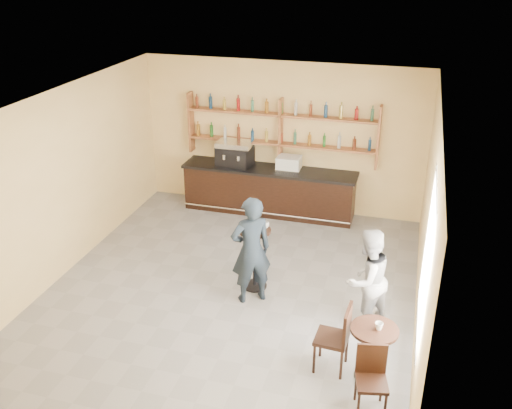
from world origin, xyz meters
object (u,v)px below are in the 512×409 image
(man_main, at_px, (251,250))
(chair_west, at_px, (332,337))
(espresso_machine, at_px, (235,153))
(pastry_case, at_px, (289,164))
(pedestal_table, at_px, (255,259))
(chair_south, at_px, (372,382))
(cafe_table, at_px, (372,353))
(bar_counter, at_px, (269,190))
(patron_second, at_px, (367,279))

(man_main, distance_m, chair_west, 2.03)
(espresso_machine, bearing_deg, man_main, -61.47)
(pastry_case, relative_size, pedestal_table, 0.46)
(pedestal_table, distance_m, chair_south, 3.17)
(cafe_table, distance_m, chair_south, 0.60)
(chair_west, bearing_deg, pastry_case, -156.74)
(espresso_machine, xyz_separation_m, chair_south, (3.45, -5.28, -0.83))
(bar_counter, distance_m, chair_west, 5.08)
(pastry_case, height_order, chair_west, pastry_case)
(pedestal_table, distance_m, chair_west, 2.28)
(espresso_machine, relative_size, patron_second, 0.45)
(pastry_case, height_order, patron_second, patron_second)
(pastry_case, distance_m, man_main, 3.34)
(chair_south, bearing_deg, cafe_table, 82.14)
(cafe_table, relative_size, chair_west, 0.79)
(espresso_machine, xyz_separation_m, patron_second, (3.18, -3.52, -0.46))
(cafe_table, bearing_deg, chair_west, 174.81)
(chair_south, relative_size, patron_second, 0.54)
(pastry_case, bearing_deg, chair_west, -68.69)
(pastry_case, xyz_separation_m, chair_south, (2.27, -5.28, -0.72))
(pedestal_table, bearing_deg, pastry_case, 92.19)
(bar_counter, height_order, chair_south, bar_counter)
(man_main, xyz_separation_m, chair_west, (1.51, -1.30, -0.41))
(chair_west, height_order, chair_south, chair_west)
(bar_counter, height_order, pedestal_table, pedestal_table)
(chair_west, bearing_deg, espresso_machine, -144.93)
(pedestal_table, bearing_deg, chair_west, -47.02)
(espresso_machine, distance_m, pastry_case, 1.19)
(pedestal_table, xyz_separation_m, chair_west, (1.56, -1.67, -0.04))
(chair_west, bearing_deg, patron_second, 166.93)
(bar_counter, xyz_separation_m, cafe_table, (2.64, -4.68, -0.10))
(espresso_machine, height_order, pastry_case, espresso_machine)
(pedestal_table, bearing_deg, patron_second, -16.67)
(pastry_case, distance_m, patron_second, 4.06)
(pastry_case, bearing_deg, patron_second, -58.96)
(man_main, relative_size, cafe_table, 2.28)
(espresso_machine, relative_size, man_main, 0.40)
(patron_second, bearing_deg, chair_south, 49.50)
(bar_counter, bearing_deg, espresso_machine, 180.00)
(man_main, xyz_separation_m, patron_second, (1.84, -0.19, -0.10))
(espresso_machine, height_order, chair_west, espresso_machine)
(bar_counter, distance_m, pastry_case, 0.78)
(pastry_case, relative_size, chair_south, 0.58)
(pastry_case, xyz_separation_m, man_main, (0.16, -3.33, -0.25))
(bar_counter, height_order, chair_west, bar_counter)
(man_main, bearing_deg, chair_west, 104.59)
(espresso_machine, height_order, man_main, man_main)
(chair_west, bearing_deg, man_main, -127.18)
(chair_south, bearing_deg, patron_second, 86.19)
(bar_counter, distance_m, patron_second, 4.28)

